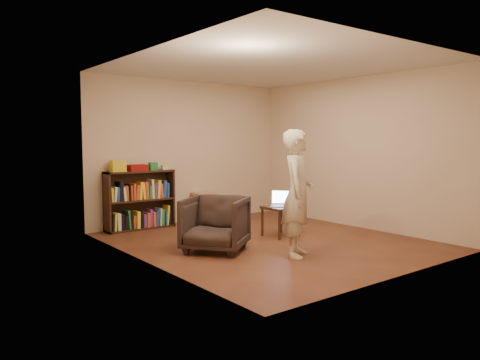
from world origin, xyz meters
TOP-DOWN VIEW (x-y plane):
  - floor at (0.00, 0.00)m, footprint 4.50×4.50m
  - ceiling at (0.00, 0.00)m, footprint 4.50×4.50m
  - wall_back at (0.00, 2.25)m, footprint 4.00×0.00m
  - wall_left at (-2.00, 0.00)m, footprint 0.00×4.50m
  - wall_right at (2.00, 0.00)m, footprint 0.00×4.50m
  - bookshelf at (-1.10, 2.09)m, footprint 1.20×0.30m
  - box_yellow at (-1.49, 2.06)m, footprint 0.24×0.18m
  - red_cloth at (-1.15, 2.05)m, footprint 0.32×0.24m
  - box_green at (-0.84, 2.08)m, footprint 0.15×0.15m
  - box_white at (-0.62, 2.08)m, footprint 0.11×0.11m
  - stool at (0.16, 2.03)m, footprint 0.37×0.37m
  - armchair at (-0.98, -0.01)m, footprint 1.14×1.14m
  - side_table at (0.39, 0.17)m, footprint 0.47×0.47m
  - laptop at (0.43, 0.21)m, footprint 0.41×0.41m
  - person at (-0.29, -0.89)m, footprint 0.72×0.69m

SIDE VIEW (x-z plane):
  - floor at x=0.00m, z-range 0.00..0.00m
  - armchair at x=-0.98m, z-range 0.00..0.75m
  - side_table at x=0.39m, z-range 0.16..0.63m
  - stool at x=0.16m, z-range 0.17..0.70m
  - bookshelf at x=-1.10m, z-range -0.06..0.94m
  - laptop at x=0.43m, z-range 0.41..0.66m
  - person at x=-0.29m, z-range 0.00..1.66m
  - box_white at x=-0.62m, z-range 1.00..1.08m
  - red_cloth at x=-1.15m, z-range 1.00..1.11m
  - box_green at x=-0.84m, z-range 1.00..1.13m
  - box_yellow at x=-1.49m, z-range 1.00..1.19m
  - wall_back at x=0.00m, z-range -0.70..3.30m
  - wall_left at x=-2.00m, z-range -0.95..3.55m
  - wall_right at x=2.00m, z-range -0.95..3.55m
  - ceiling at x=0.00m, z-range 2.60..2.60m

